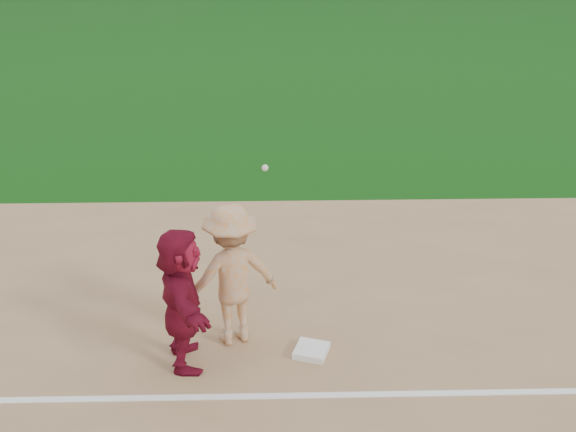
{
  "coord_description": "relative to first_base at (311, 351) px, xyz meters",
  "views": [
    {
      "loc": [
        -0.23,
        -7.63,
        5.47
      ],
      "look_at": [
        0.0,
        1.5,
        1.3
      ],
      "focal_mm": 45.0,
      "sensor_mm": 36.0,
      "label": 1
    }
  ],
  "objects": [
    {
      "name": "ground",
      "position": [
        -0.26,
        -0.04,
        -0.07
      ],
      "size": [
        160.0,
        160.0,
        0.0
      ],
      "primitive_type": "plane",
      "color": "#0E430C",
      "rests_on": "ground"
    },
    {
      "name": "foul_line",
      "position": [
        -0.26,
        -0.84,
        -0.04
      ],
      "size": [
        60.0,
        0.1,
        0.01
      ],
      "primitive_type": "cube",
      "color": "white",
      "rests_on": "infield_dirt"
    },
    {
      "name": "first_base",
      "position": [
        0.0,
        0.0,
        0.0
      ],
      "size": [
        0.51,
        0.51,
        0.09
      ],
      "primitive_type": "cube",
      "rotation": [
        0.0,
        0.0,
        -0.32
      ],
      "color": "white",
      "rests_on": "infield_dirt"
    },
    {
      "name": "base_runner",
      "position": [
        -1.59,
        -0.13,
        0.88
      ],
      "size": [
        0.86,
        1.78,
        1.84
      ],
      "primitive_type": "imported",
      "rotation": [
        0.0,
        0.0,
        1.76
      ],
      "color": "maroon",
      "rests_on": "infield_dirt"
    },
    {
      "name": "first_base_play",
      "position": [
        -1.01,
        0.37,
        0.92
      ],
      "size": [
        1.42,
        1.11,
        2.47
      ],
      "color": "#ABAAAD",
      "rests_on": "infield_dirt"
    }
  ]
}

